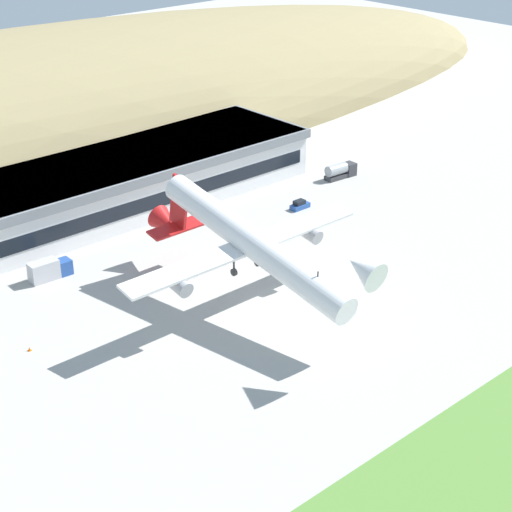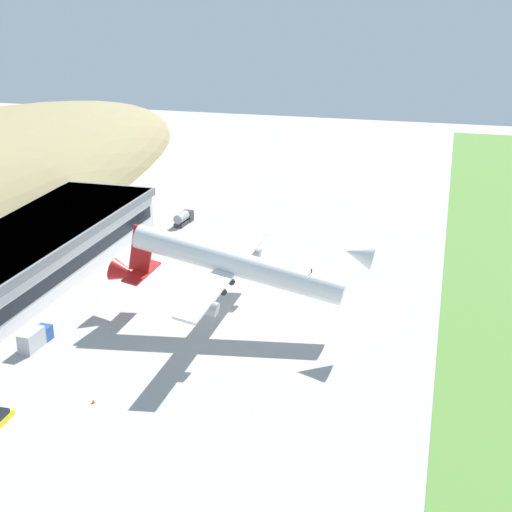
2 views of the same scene
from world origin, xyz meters
TOP-DOWN VIEW (x-y plane):
  - ground_plane at (0.00, 0.00)m, footprint 413.45×413.45m
  - terminal_building at (-1.53, 46.42)m, footprint 91.74×23.17m
  - cargo_airplane at (-1.67, 1.36)m, footprint 41.64×46.58m
  - service_car_0 at (29.94, 23.05)m, footprint 3.90×1.66m
  - fuel_truck at (-18.95, 29.30)m, footprint 6.98×2.52m
  - box_truck at (47.30, 29.04)m, footprint 7.29×2.80m
  - traffic_cone_0 at (-31.65, 12.44)m, footprint 0.52×0.52m

SIDE VIEW (x-z plane):
  - ground_plane at x=0.00m, z-range 0.00..0.00m
  - traffic_cone_0 at x=-31.65m, z-range -0.01..0.57m
  - service_car_0 at x=29.94m, z-range -0.15..1.55m
  - box_truck at x=47.30m, z-range -0.08..3.07m
  - fuel_truck at x=-18.95m, z-range -0.10..3.10m
  - terminal_building at x=-1.53m, z-range 0.63..10.16m
  - cargo_airplane at x=-1.67m, z-range 4.28..16.76m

